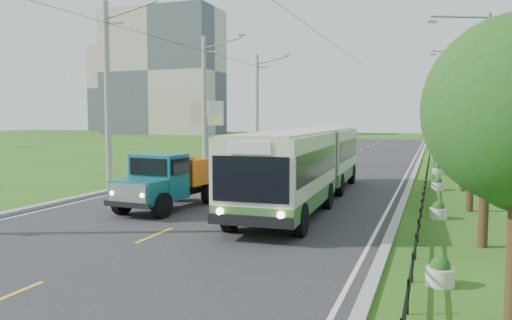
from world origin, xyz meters
The scene contains 28 objects.
ground centered at (0.00, 0.00, 0.00)m, with size 240.00×240.00×0.00m, color #2B5915.
road centered at (0.00, 20.00, 0.01)m, with size 14.00×120.00×0.02m, color #28282B.
curb_left centered at (-7.20, 20.00, 0.07)m, with size 0.40×120.00×0.15m, color #9E9E99.
curb_right centered at (7.15, 20.00, 0.05)m, with size 0.30×120.00×0.10m, color #9E9E99.
edge_line_left centered at (-6.65, 20.00, 0.02)m, with size 0.12×120.00×0.00m, color silver.
edge_line_right centered at (6.65, 20.00, 0.02)m, with size 0.12×120.00×0.00m, color silver.
centre_dash centered at (0.00, 0.00, 0.02)m, with size 0.12×2.20×0.00m, color yellow.
railing_right centered at (8.00, 14.00, 0.30)m, with size 0.04×40.00×0.60m, color black.
pole_near centered at (-8.26, 9.00, 5.09)m, with size 3.51×0.32×10.00m.
pole_mid centered at (-8.26, 21.00, 5.09)m, with size 3.51×0.32×10.00m.
pole_far centered at (-8.26, 33.00, 5.09)m, with size 3.51×0.32×10.00m.
tree_second centered at (9.86, 2.14, 3.52)m, with size 3.18×3.26×5.30m.
tree_third centered at (9.86, 8.14, 3.99)m, with size 3.60×3.62×6.00m.
tree_fourth centered at (9.86, 14.14, 3.59)m, with size 3.24×3.31×5.40m.
tree_fifth centered at (9.86, 20.14, 3.85)m, with size 3.48×3.52×5.80m.
tree_back centered at (9.86, 26.14, 3.65)m, with size 3.30×3.36×5.50m.
streetlight_mid centered at (10.64, 14.00, 4.90)m, with size 3.02×0.20×9.07m.
streetlight_far centered at (10.64, 28.00, 4.90)m, with size 3.02×0.20×9.07m.
planter_front centered at (8.60, -2.00, 0.29)m, with size 0.64×0.64×0.67m.
planter_near centered at (8.60, 6.00, 0.29)m, with size 0.64×0.64×0.67m.
planter_mid centered at (8.60, 14.00, 0.29)m, with size 0.64×0.64×0.67m.
planter_far centered at (8.60, 22.00, 0.29)m, with size 0.64×0.64×0.67m.
billboard_left centered at (-9.50, 24.00, 3.87)m, with size 3.00×0.20×5.20m.
billboard_right centered at (12.30, 20.00, 5.34)m, with size 0.24×6.00×7.30m.
apartment_near centered at (-55.00, 95.00, 15.00)m, with size 28.00×14.00×30.00m, color #B7B2A3.
apartment_far centered at (-80.00, 120.00, 13.00)m, with size 24.00×14.00×26.00m, color #B7B2A3.
bus centered at (2.99, 8.08, 1.90)m, with size 3.29×16.50×3.17m.
dump_truck centered at (-1.98, 4.48, 1.32)m, with size 2.57×5.70×2.33m.
Camera 1 is at (8.41, -13.76, 3.76)m, focal length 35.00 mm.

